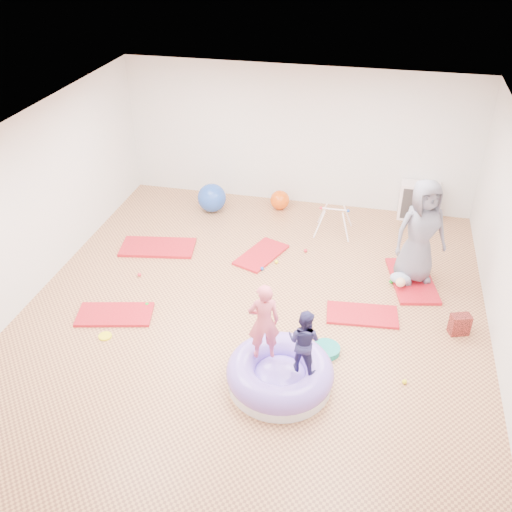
# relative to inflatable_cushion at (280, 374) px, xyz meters

# --- Properties ---
(room) EXTENTS (7.01, 8.01, 2.81)m
(room) POSITION_rel_inflatable_cushion_xyz_m (-0.69, 1.30, 1.23)
(room) COLOR tan
(room) RESTS_ON ground
(gym_mat_front_left) EXTENTS (1.23, 0.81, 0.05)m
(gym_mat_front_left) POSITION_rel_inflatable_cushion_xyz_m (-2.73, 0.84, -0.15)
(gym_mat_front_left) COLOR red
(gym_mat_front_left) RESTS_ON ground
(gym_mat_mid_left) EXTENTS (1.41, 0.87, 0.05)m
(gym_mat_mid_left) POSITION_rel_inflatable_cushion_xyz_m (-2.81, 2.84, -0.14)
(gym_mat_mid_left) COLOR red
(gym_mat_mid_left) RESTS_ON ground
(gym_mat_center_back) EXTENTS (0.88, 1.18, 0.04)m
(gym_mat_center_back) POSITION_rel_inflatable_cushion_xyz_m (-0.92, 3.02, -0.15)
(gym_mat_center_back) COLOR red
(gym_mat_center_back) RESTS_ON ground
(gym_mat_right) EXTENTS (1.12, 0.64, 0.04)m
(gym_mat_right) POSITION_rel_inflatable_cushion_xyz_m (0.95, 1.69, -0.15)
(gym_mat_right) COLOR red
(gym_mat_right) RESTS_ON ground
(gym_mat_rear_right) EXTENTS (0.92, 1.42, 0.05)m
(gym_mat_rear_right) POSITION_rel_inflatable_cushion_xyz_m (1.69, 2.79, -0.14)
(gym_mat_rear_right) COLOR red
(gym_mat_rear_right) RESTS_ON ground
(inflatable_cushion) EXTENTS (1.40, 1.40, 0.44)m
(inflatable_cushion) POSITION_rel_inflatable_cushion_xyz_m (0.00, 0.00, 0.00)
(inflatable_cushion) COLOR white
(inflatable_cushion) RESTS_ON ground
(child_pink) EXTENTS (0.47, 0.38, 1.11)m
(child_pink) POSITION_rel_inflatable_cushion_xyz_m (-0.24, 0.11, 0.79)
(child_pink) COLOR #DA576A
(child_pink) RESTS_ON inflatable_cushion
(child_navy) EXTENTS (0.51, 0.45, 0.89)m
(child_navy) POSITION_rel_inflatable_cushion_xyz_m (0.29, -0.01, 0.68)
(child_navy) COLOR navy
(child_navy) RESTS_ON inflatable_cushion
(adult_caregiver) EXTENTS (1.01, 0.85, 1.76)m
(adult_caregiver) POSITION_rel_inflatable_cushion_xyz_m (1.70, 2.85, 0.76)
(adult_caregiver) COLOR slate
(adult_caregiver) RESTS_ON gym_mat_rear_right
(infant) EXTENTS (0.34, 0.35, 0.20)m
(infant) POSITION_rel_inflatable_cushion_xyz_m (1.49, 2.60, -0.01)
(infant) COLOR #9AACCF
(infant) RESTS_ON gym_mat_rear_right
(ball_pit_balls) EXTENTS (4.44, 3.01, 0.07)m
(ball_pit_balls) POSITION_rel_inflatable_cushion_xyz_m (-0.54, 2.12, -0.14)
(ball_pit_balls) COLOR red
(ball_pit_balls) RESTS_ON ground
(exercise_ball_blue) EXTENTS (0.57, 0.57, 0.57)m
(exercise_ball_blue) POSITION_rel_inflatable_cushion_xyz_m (-2.27, 4.48, 0.12)
(exercise_ball_blue) COLOR #2149B1
(exercise_ball_blue) RESTS_ON ground
(exercise_ball_orange) EXTENTS (0.39, 0.39, 0.39)m
(exercise_ball_orange) POSITION_rel_inflatable_cushion_xyz_m (-0.95, 4.88, 0.02)
(exercise_ball_orange) COLOR #E7510E
(exercise_ball_orange) RESTS_ON ground
(infant_play_gym) EXTENTS (0.68, 0.64, 0.52)m
(infant_play_gym) POSITION_rel_inflatable_cushion_xyz_m (0.22, 4.12, 0.17)
(infant_play_gym) COLOR white
(infant_play_gym) RESTS_ON ground
(cube_shelf) EXTENTS (0.74, 0.36, 0.74)m
(cube_shelf) POSITION_rel_inflatable_cushion_xyz_m (1.77, 5.10, 0.20)
(cube_shelf) COLOR white
(cube_shelf) RESTS_ON ground
(balance_disc) EXTENTS (0.40, 0.40, 0.09)m
(balance_disc) POSITION_rel_inflatable_cushion_xyz_m (0.51, 0.75, -0.13)
(balance_disc) COLOR #10847B
(balance_disc) RESTS_ON ground
(backpack) EXTENTS (0.32, 0.26, 0.32)m
(backpack) POSITION_rel_inflatable_cushion_xyz_m (2.35, 1.60, -0.01)
(backpack) COLOR red
(backpack) RESTS_ON ground
(yellow_toy) EXTENTS (0.19, 0.19, 0.03)m
(yellow_toy) POSITION_rel_inflatable_cushion_xyz_m (-2.65, 0.35, -0.16)
(yellow_toy) COLOR #FFFA17
(yellow_toy) RESTS_ON ground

